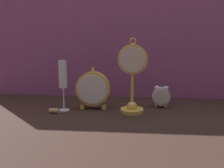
% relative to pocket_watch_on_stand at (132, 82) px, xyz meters
% --- Properties ---
extents(ground_plane, '(4.00, 4.00, 0.00)m').
position_rel_pocket_watch_on_stand_xyz_m(ground_plane, '(-0.09, -0.04, -0.14)').
color(ground_plane, black).
extents(fabric_backdrop_drape, '(1.58, 0.01, 0.76)m').
position_rel_pocket_watch_on_stand_xyz_m(fabric_backdrop_drape, '(-0.09, 0.29, 0.24)').
color(fabric_backdrop_drape, '#8E4C7F').
rests_on(fabric_backdrop_drape, ground_plane).
extents(pocket_watch_on_stand, '(0.13, 0.10, 0.33)m').
position_rel_pocket_watch_on_stand_xyz_m(pocket_watch_on_stand, '(0.00, 0.00, 0.00)').
color(pocket_watch_on_stand, gold).
rests_on(pocket_watch_on_stand, ground_plane).
extents(alarm_clock_twin_bell, '(0.09, 0.03, 0.11)m').
position_rel_pocket_watch_on_stand_xyz_m(alarm_clock_twin_bell, '(0.14, 0.09, -0.08)').
color(alarm_clock_twin_bell, silver).
rests_on(alarm_clock_twin_bell, ground_plane).
extents(mantel_clock_silver, '(0.16, 0.04, 0.20)m').
position_rel_pocket_watch_on_stand_xyz_m(mantel_clock_silver, '(-0.18, 0.04, -0.05)').
color(mantel_clock_silver, gold).
rests_on(mantel_clock_silver, ground_plane).
extents(champagne_flute, '(0.05, 0.05, 0.23)m').
position_rel_pocket_watch_on_stand_xyz_m(champagne_flute, '(-0.31, -0.00, 0.01)').
color(champagne_flute, silver).
rests_on(champagne_flute, ground_plane).
extents(wine_cork, '(0.04, 0.02, 0.02)m').
position_rel_pocket_watch_on_stand_xyz_m(wine_cork, '(-0.35, -0.05, -0.13)').
color(wine_cork, tan).
rests_on(wine_cork, ground_plane).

